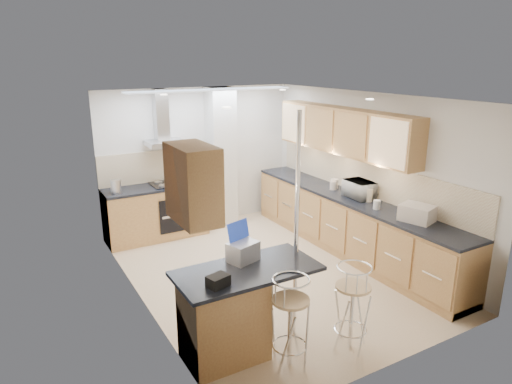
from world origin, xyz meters
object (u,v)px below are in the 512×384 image
bar_stool_near (290,322)px  bar_stool_end (352,307)px  laptop (243,252)px  microwave (360,189)px  bread_bin (417,213)px

bar_stool_near → bar_stool_end: (0.72, -0.08, -0.01)m
laptop → bar_stool_near: bearing=-90.4°
microwave → bar_stool_near: (-2.46, -1.77, -0.57)m
microwave → bar_stool_end: size_ratio=0.50×
microwave → laptop: 2.88m
microwave → bar_stool_near: bearing=128.1°
bar_stool_end → bread_bin: bearing=-35.8°
microwave → bar_stool_near: size_ratio=0.49×
bar_stool_end → microwave: bearing=-11.0°
microwave → laptop: microwave is taller
microwave → laptop: size_ratio=1.58×
laptop → bar_stool_near: size_ratio=0.31×
bread_bin → bar_stool_near: bearing=176.8°
bar_stool_near → bread_bin: (2.40, 0.60, 0.54)m
microwave → bread_bin: (-0.05, -1.17, -0.02)m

